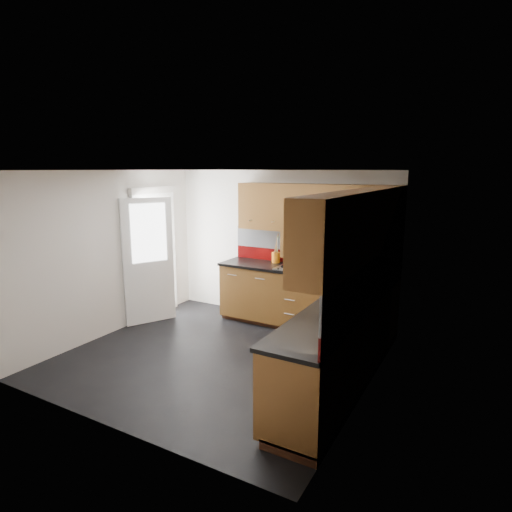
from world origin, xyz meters
The scene contains 14 objects.
room centered at (0.00, 0.00, 1.50)m, with size 4.00×3.80×2.64m.
base_cabinets centered at (1.07, 0.72, 0.44)m, with size 2.70×3.20×0.95m.
countertop centered at (1.05, 0.70, 0.92)m, with size 2.72×3.22×0.04m.
backsplash centered at (1.28, 0.93, 1.21)m, with size 2.70×3.20×0.54m.
upper_cabinets centered at (1.23, 0.78, 1.84)m, with size 2.50×3.20×0.72m.
extractor_hood centered at (0.45, 1.64, 1.28)m, with size 0.60×0.33×0.40m, color #5B3714.
glass_cabinet centered at (1.71, 1.07, 1.87)m, with size 0.32×0.80×0.66m.
back_door centered at (-1.78, 0.75, 1.03)m, with size 0.42×1.19×2.04m.
gas_hob centered at (0.45, 1.47, 0.96)m, with size 0.60×0.53×0.05m.
utensil_pot centered at (-0.02, 1.68, 1.04)m, with size 0.13×0.13×0.48m.
toaster centered at (0.78, 1.60, 1.03)m, with size 0.30×0.24×0.19m.
food_processor centered at (1.59, 0.66, 1.07)m, with size 0.17×0.17×0.28m.
paper_towel centered at (1.67, 1.02, 1.07)m, with size 0.13×0.13×0.26m, color white.
orange_cloth centered at (1.63, 1.08, 0.95)m, with size 0.13×0.11×0.01m, color red.
Camera 1 is at (2.96, -4.33, 2.41)m, focal length 30.00 mm.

